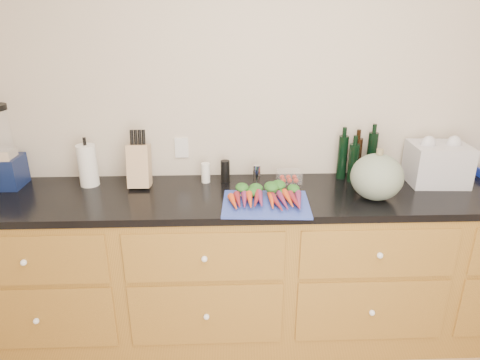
{
  "coord_description": "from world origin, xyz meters",
  "views": [
    {
      "loc": [
        -0.34,
        -0.89,
        1.88
      ],
      "look_at": [
        -0.26,
        1.2,
        1.06
      ],
      "focal_mm": 32.0,
      "sensor_mm": 36.0,
      "label": 1
    }
  ],
  "objects_px": {
    "tomato_box": "(289,176)",
    "blender_appliance": "(1,152)",
    "squash": "(377,177)",
    "paper_towel": "(88,165)",
    "knife_block": "(139,166)",
    "cutting_board": "(266,204)",
    "carrots": "(265,196)"
  },
  "relations": [
    {
      "from": "tomato_box",
      "to": "blender_appliance",
      "type": "bearing_deg",
      "value": -179.56
    },
    {
      "from": "squash",
      "to": "blender_appliance",
      "type": "height_order",
      "value": "blender_appliance"
    },
    {
      "from": "paper_towel",
      "to": "knife_block",
      "type": "distance_m",
      "value": 0.3
    },
    {
      "from": "cutting_board",
      "to": "tomato_box",
      "type": "height_order",
      "value": "tomato_box"
    },
    {
      "from": "cutting_board",
      "to": "tomato_box",
      "type": "distance_m",
      "value": 0.37
    },
    {
      "from": "blender_appliance",
      "to": "paper_towel",
      "type": "relative_size",
      "value": 1.96
    },
    {
      "from": "carrots",
      "to": "knife_block",
      "type": "xyz_separation_m",
      "value": [
        -0.7,
        0.26,
        0.09
      ]
    },
    {
      "from": "paper_towel",
      "to": "knife_block",
      "type": "bearing_deg",
      "value": -3.83
    },
    {
      "from": "squash",
      "to": "tomato_box",
      "type": "height_order",
      "value": "squash"
    },
    {
      "from": "cutting_board",
      "to": "blender_appliance",
      "type": "distance_m",
      "value": 1.52
    },
    {
      "from": "blender_appliance",
      "to": "knife_block",
      "type": "xyz_separation_m",
      "value": [
        0.77,
        -0.02,
        -0.09
      ]
    },
    {
      "from": "knife_block",
      "to": "tomato_box",
      "type": "bearing_deg",
      "value": 1.97
    },
    {
      "from": "paper_towel",
      "to": "carrots",
      "type": "bearing_deg",
      "value": -15.81
    },
    {
      "from": "carrots",
      "to": "squash",
      "type": "distance_m",
      "value": 0.61
    },
    {
      "from": "blender_appliance",
      "to": "knife_block",
      "type": "distance_m",
      "value": 0.78
    },
    {
      "from": "squash",
      "to": "tomato_box",
      "type": "relative_size",
      "value": 1.97
    },
    {
      "from": "carrots",
      "to": "paper_towel",
      "type": "relative_size",
      "value": 1.56
    },
    {
      "from": "carrots",
      "to": "tomato_box",
      "type": "relative_size",
      "value": 2.67
    },
    {
      "from": "blender_appliance",
      "to": "carrots",
      "type": "bearing_deg",
      "value": -10.78
    },
    {
      "from": "blender_appliance",
      "to": "paper_towel",
      "type": "height_order",
      "value": "blender_appliance"
    },
    {
      "from": "paper_towel",
      "to": "tomato_box",
      "type": "bearing_deg",
      "value": 0.49
    },
    {
      "from": "squash",
      "to": "blender_appliance",
      "type": "xyz_separation_m",
      "value": [
        -2.07,
        0.25,
        0.08
      ]
    },
    {
      "from": "paper_towel",
      "to": "tomato_box",
      "type": "relative_size",
      "value": 1.72
    },
    {
      "from": "carrots",
      "to": "blender_appliance",
      "type": "height_order",
      "value": "blender_appliance"
    },
    {
      "from": "tomato_box",
      "to": "carrots",
      "type": "bearing_deg",
      "value": -119.96
    },
    {
      "from": "knife_block",
      "to": "blender_appliance",
      "type": "bearing_deg",
      "value": 178.71
    },
    {
      "from": "squash",
      "to": "carrots",
      "type": "bearing_deg",
      "value": -177.19
    },
    {
      "from": "tomato_box",
      "to": "cutting_board",
      "type": "bearing_deg",
      "value": -117.15
    },
    {
      "from": "cutting_board",
      "to": "knife_block",
      "type": "relative_size",
      "value": 1.84
    },
    {
      "from": "cutting_board",
      "to": "carrots",
      "type": "height_order",
      "value": "carrots"
    },
    {
      "from": "carrots",
      "to": "paper_towel",
      "type": "xyz_separation_m",
      "value": [
        -1.0,
        0.28,
        0.09
      ]
    },
    {
      "from": "squash",
      "to": "blender_appliance",
      "type": "distance_m",
      "value": 2.09
    }
  ]
}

